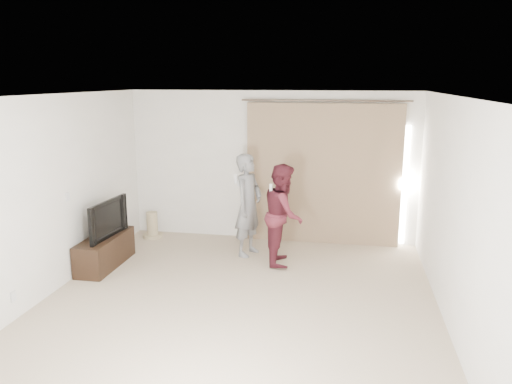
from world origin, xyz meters
TOP-DOWN VIEW (x-y plane):
  - floor at (0.00, 0.00)m, footprint 5.50×5.50m
  - wall_back at (0.00, 2.75)m, footprint 5.00×0.04m
  - wall_left at (-2.50, -0.00)m, footprint 0.04×5.50m
  - ceiling at (0.00, 0.00)m, footprint 5.00×5.50m
  - curtain at (0.91, 2.68)m, footprint 2.80×0.11m
  - tv_console at (-2.27, 0.93)m, footprint 0.42×1.21m
  - tv at (-2.27, 0.93)m, footprint 0.21×0.99m
  - scratching_post at (-2.10, 2.40)m, footprint 0.35×0.35m
  - person_man at (-0.22, 1.84)m, footprint 0.56×0.69m
  - person_woman at (0.38, 1.57)m, footprint 0.65×0.80m

SIDE VIEW (x-z plane):
  - floor at x=0.00m, z-range 0.00..0.00m
  - scratching_post at x=-2.10m, z-range -0.04..0.42m
  - tv_console at x=-2.27m, z-range 0.00..0.47m
  - tv at x=-2.27m, z-range 0.47..1.03m
  - person_woman at x=0.38m, z-range 0.00..1.55m
  - person_man at x=-0.22m, z-range 0.00..1.65m
  - curtain at x=0.91m, z-range -0.02..2.43m
  - wall_left at x=-2.50m, z-range 0.00..2.60m
  - wall_back at x=0.00m, z-range 0.00..2.60m
  - ceiling at x=0.00m, z-range 2.60..2.60m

